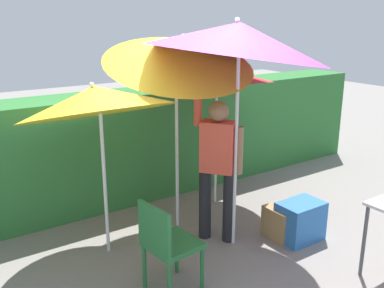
{
  "coord_description": "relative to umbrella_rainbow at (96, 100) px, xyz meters",
  "views": [
    {
      "loc": [
        -2.57,
        -3.5,
        2.45
      ],
      "look_at": [
        0.0,
        0.3,
        1.1
      ],
      "focal_mm": 40.64,
      "sensor_mm": 36.0,
      "label": 1
    }
  ],
  "objects": [
    {
      "name": "cooler_box",
      "position": [
        1.95,
        -0.98,
        -1.44
      ],
      "size": [
        0.5,
        0.35,
        0.45
      ],
      "primitive_type": "cube",
      "color": "#2D6BB7",
      "rests_on": "ground_plane"
    },
    {
      "name": "crate_cardboard",
      "position": [
        1.87,
        -0.83,
        -1.48
      ],
      "size": [
        0.41,
        0.36,
        0.37
      ],
      "primitive_type": "cube",
      "color": "#9E7A4C",
      "rests_on": "ground_plane"
    },
    {
      "name": "umbrella_rainbow",
      "position": [
        0.0,
        0.0,
        0.0
      ],
      "size": [
        1.58,
        1.6,
        2.0
      ],
      "color": "silver",
      "rests_on": "ground_plane"
    },
    {
      "name": "chair_plastic",
      "position": [
        0.19,
        -0.99,
        -1.15
      ],
      "size": [
        0.48,
        0.48,
        0.89
      ],
      "color": "#236633",
      "rests_on": "ground_plane"
    },
    {
      "name": "person_vendor",
      "position": [
        1.17,
        -0.44,
        -0.73
      ],
      "size": [
        0.41,
        0.49,
        1.88
      ],
      "color": "black",
      "rests_on": "ground_plane"
    },
    {
      "name": "umbrella_navy",
      "position": [
        1.02,
        0.07,
        0.42
      ],
      "size": [
        1.74,
        1.7,
        2.54
      ],
      "color": "silver",
      "rests_on": "ground_plane"
    },
    {
      "name": "hedge_row",
      "position": [
        1.0,
        1.22,
        -0.92
      ],
      "size": [
        8.0,
        0.7,
        1.49
      ],
      "primitive_type": "cube",
      "color": "#2D7033",
      "rests_on": "ground_plane"
    },
    {
      "name": "ground_plane",
      "position": [
        1.0,
        -0.5,
        -1.66
      ],
      "size": [
        24.0,
        24.0,
        0.0
      ],
      "primitive_type": "plane",
      "color": "gray"
    },
    {
      "name": "umbrella_yellow",
      "position": [
        1.27,
        -0.6,
        0.57
      ],
      "size": [
        1.89,
        1.87,
        2.55
      ],
      "color": "silver",
      "rests_on": "ground_plane"
    },
    {
      "name": "umbrella_orange",
      "position": [
        1.76,
        0.41,
        0.05
      ],
      "size": [
        1.49,
        1.5,
        2.0
      ],
      "color": "silver",
      "rests_on": "ground_plane"
    }
  ]
}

